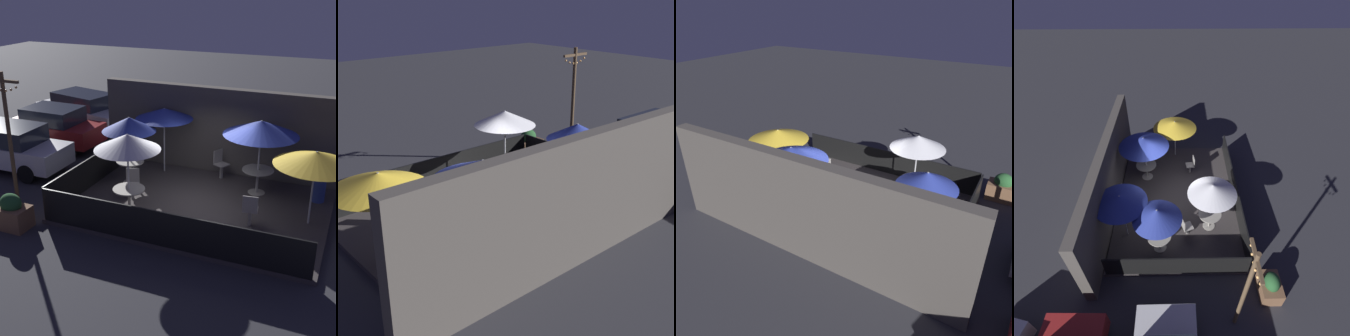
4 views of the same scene
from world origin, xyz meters
The scene contains 22 objects.
ground_plane centered at (0.00, 0.00, 0.00)m, with size 60.00×60.00×0.00m, color #2D2D33.
patio_deck centered at (0.00, 0.00, 0.06)m, with size 7.33×5.19×0.12m.
building_wall centered at (0.00, 2.82, 1.50)m, with size 8.93×0.36×2.99m.
fence_front centered at (0.00, -2.55, 0.59)m, with size 7.13×0.05×0.95m.
fence_side_left centered at (-3.62, 0.00, 0.59)m, with size 0.05×4.99×0.95m.
patio_umbrella_0 centered at (-2.58, 0.65, 2.09)m, with size 1.71×1.71×2.20m.
patio_umbrella_1 centered at (1.37, 1.46, 2.22)m, with size 2.25×2.25×2.32m.
patio_umbrella_2 centered at (-1.62, -1.30, 2.25)m, with size 1.81×1.81×2.35m.
patio_umbrella_3 centered at (3.12, 0.09, 2.00)m, with size 2.18×2.18×2.07m.
patio_umbrella_4 centered at (-1.96, 1.97, 2.16)m, with size 1.92×1.92×2.22m.
dining_table_0 centered at (-2.58, 0.65, 0.72)m, with size 0.89×0.89×0.75m.
dining_table_1 centered at (1.37, 1.46, 0.74)m, with size 0.96×0.96×0.78m.
dining_table_2 centered at (-1.62, -1.30, 0.73)m, with size 0.90×0.90×0.77m.
patio_chair_0 centered at (-0.03, 2.17, 0.64)m, with size 0.54×0.54×0.94m.
patio_chair_1 centered at (-2.00, -0.34, 0.61)m, with size 0.52×0.52×0.91m.
patio_chair_2 centered at (1.68, -0.71, 0.63)m, with size 0.45×0.45×0.93m.
patron_0 centered at (3.18, 1.61, 0.68)m, with size 0.51×0.51×1.25m.
planter_box centered at (-4.26, -3.06, 0.43)m, with size 0.96×0.67×1.00m.
light_post centered at (-5.16, -1.79, 2.21)m, with size 1.10×0.12×3.95m.
parked_car_0 centered at (-7.18, 0.29, 0.85)m, with size 4.33×1.82×1.62m.
parked_car_1 centered at (-7.14, 2.89, 0.84)m, with size 3.87×1.85×1.62m.
parked_car_2 centered at (-7.43, 5.49, 0.85)m, with size 4.83×2.73×1.62m.
Camera 1 is at (4.00, -11.73, 6.30)m, focal length 50.00 mm.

